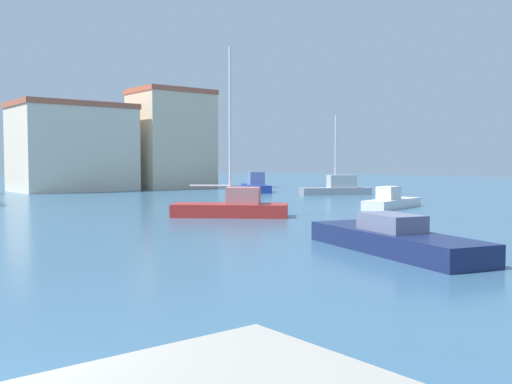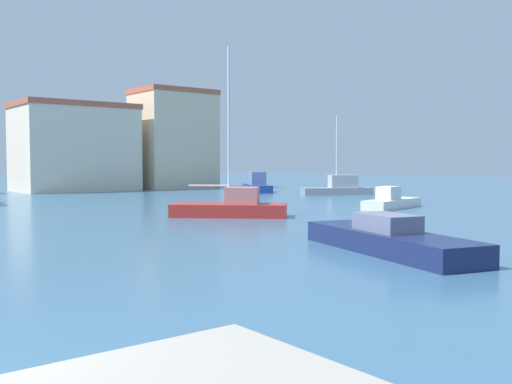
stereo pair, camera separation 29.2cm
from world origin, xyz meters
name	(u,v)px [view 2 (the right image)]	position (x,y,z in m)	size (l,w,h in m)	color
water	(179,213)	(15.00, 20.00, 0.00)	(160.00, 160.00, 0.00)	#38607F
sailboat_grey_inner_mooring	(339,187)	(33.73, 26.26, 0.60)	(5.80, 4.19, 6.47)	gray
motorboat_white_outer_mooring	(391,201)	(26.25, 14.91, 0.40)	(5.26, 2.52, 1.29)	white
motorboat_navy_distant_north	(388,239)	(13.14, 4.57, 0.40)	(3.55, 7.10, 1.15)	#19234C
sailboat_red_behind_lamppost	(232,206)	(15.98, 16.53, 0.54)	(5.39, 5.21, 8.32)	#B22823
motorboat_blue_mid_harbor	(257,186)	(31.29, 33.90, 0.56)	(4.14, 5.92, 1.80)	#233D93
waterfront_apartments	(75,147)	(19.30, 46.09, 4.04)	(10.44, 7.14, 8.07)	beige
yacht_club	(173,139)	(29.13, 44.94, 4.99)	(7.60, 5.96, 9.96)	beige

